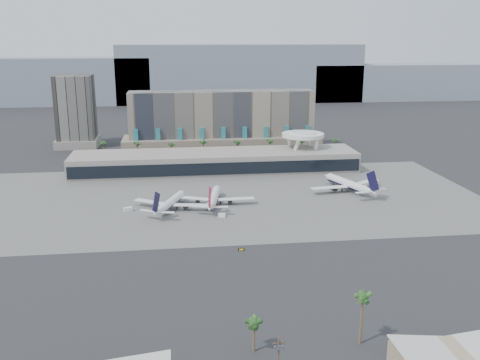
{
  "coord_description": "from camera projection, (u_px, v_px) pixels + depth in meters",
  "views": [
    {
      "loc": [
        -24.39,
        -202.67,
        78.41
      ],
      "look_at": [
        6.17,
        40.0,
        12.96
      ],
      "focal_mm": 40.0,
      "sensor_mm": 36.0,
      "label": 1
    }
  ],
  "objects": [
    {
      "name": "utility_pole",
      "position": [
        278.0,
        356.0,
        123.28
      ],
      "size": [
        3.2,
        0.85,
        12.0
      ],
      "color": "#4C3826",
      "rests_on": "ground"
    },
    {
      "name": "hotel",
      "position": [
        222.0,
        126.0,
        381.49
      ],
      "size": [
        140.0,
        30.0,
        42.0
      ],
      "color": "gray",
      "rests_on": "ground"
    },
    {
      "name": "palm_row",
      "position": [
        222.0,
        143.0,
        354.56
      ],
      "size": [
        157.8,
        2.8,
        13.1
      ],
      "color": "brown",
      "rests_on": "ground"
    },
    {
      "name": "ground",
      "position": [
        237.0,
        236.0,
        217.46
      ],
      "size": [
        900.0,
        900.0,
        0.0
      ],
      "primitive_type": "plane",
      "color": "#232326",
      "rests_on": "ground"
    },
    {
      "name": "airliner_left",
      "position": [
        170.0,
        203.0,
        250.4
      ],
      "size": [
        36.13,
        37.28,
        13.56
      ],
      "rotation": [
        0.0,
        0.0,
        -0.38
      ],
      "color": "white",
      "rests_on": "ground"
    },
    {
      "name": "near_palm_b",
      "position": [
        362.0,
        303.0,
        138.31
      ],
      "size": [
        6.0,
        6.0,
        14.85
      ],
      "color": "brown",
      "rests_on": "ground"
    },
    {
      "name": "airliner_centre",
      "position": [
        214.0,
        198.0,
        257.68
      ],
      "size": [
        38.87,
        40.36,
        14.04
      ],
      "rotation": [
        0.0,
        0.0,
        -0.18
      ],
      "color": "white",
      "rests_on": "ground"
    },
    {
      "name": "terminal",
      "position": [
        215.0,
        161.0,
        321.05
      ],
      "size": [
        170.0,
        32.5,
        14.5
      ],
      "color": "#A59F91",
      "rests_on": "ground"
    },
    {
      "name": "airliner_right",
      "position": [
        348.0,
        184.0,
        280.55
      ],
      "size": [
        41.16,
        42.52,
        15.32
      ],
      "rotation": [
        0.0,
        0.0,
        0.35
      ],
      "color": "white",
      "rests_on": "ground"
    },
    {
      "name": "near_palm_a",
      "position": [
        254.0,
        328.0,
        136.25
      ],
      "size": [
        6.0,
        6.0,
        9.39
      ],
      "color": "brown",
      "rests_on": "ground"
    },
    {
      "name": "saucer_structure",
      "position": [
        303.0,
        137.0,
        330.51
      ],
      "size": [
        26.0,
        26.0,
        21.89
      ],
      "color": "white",
      "rests_on": "ground"
    },
    {
      "name": "taxiway_sign",
      "position": [
        241.0,
        249.0,
        202.73
      ],
      "size": [
        2.36,
        0.59,
        1.06
      ],
      "rotation": [
        0.0,
        0.0,
        0.11
      ],
      "color": "black",
      "rests_on": "ground"
    },
    {
      "name": "service_vehicle_b",
      "position": [
        222.0,
        215.0,
        240.65
      ],
      "size": [
        3.53,
        2.44,
        1.66
      ],
      "primitive_type": "cube",
      "rotation": [
        0.0,
        0.0,
        -0.19
      ],
      "color": "white",
      "rests_on": "ground"
    },
    {
      "name": "service_vehicle_a",
      "position": [
        128.0,
        209.0,
        248.68
      ],
      "size": [
        4.25,
        3.11,
        1.88
      ],
      "primitive_type": "cube",
      "rotation": [
        0.0,
        0.0,
        0.36
      ],
      "color": "white",
      "rests_on": "ground"
    },
    {
      "name": "apron_pad",
      "position": [
        224.0,
        197.0,
        270.16
      ],
      "size": [
        260.0,
        130.0,
        0.06
      ],
      "primitive_type": "cube",
      "color": "#5B5B59",
      "rests_on": "ground"
    },
    {
      "name": "mountain_ridge",
      "position": [
        214.0,
        78.0,
        663.56
      ],
      "size": [
        680.0,
        60.0,
        70.0
      ],
      "color": "gray",
      "rests_on": "ground"
    },
    {
      "name": "office_tower",
      "position": [
        76.0,
        115.0,
        391.75
      ],
      "size": [
        30.0,
        30.0,
        52.0
      ],
      "color": "black",
      "rests_on": "ground"
    }
  ]
}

